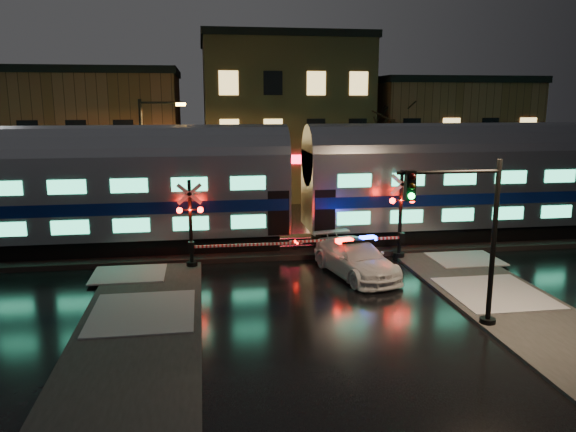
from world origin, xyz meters
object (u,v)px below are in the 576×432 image
Objects in this scene: crossing_signal_right at (393,224)px; traffic_light at (469,241)px; crossing_signal_left at (199,233)px; streetlight at (148,158)px; police_car at (356,258)px.

crossing_signal_right is 1.07× the size of traffic_light.
crossing_signal_left is 11.72m from traffic_light.
traffic_light is 0.75× the size of streetlight.
police_car is at bearing 111.99° from traffic_light.
police_car is 6.68m from traffic_light.
crossing_signal_left is at bearing -179.97° from crossing_signal_right.
traffic_light is (1.96, -6.01, 2.18)m from police_car.
crossing_signal_right is at bearing 0.03° from crossing_signal_left.
crossing_signal_right is 8.81m from crossing_signal_left.
crossing_signal_right is (2.30, 1.99, 0.98)m from police_car.
crossing_signal_right reaches higher than police_car.
police_car is at bearing -139.16° from crossing_signal_right.
crossing_signal_left is (-8.81, -0.01, -0.10)m from crossing_signal_right.
streetlight reaches higher than police_car.
crossing_signal_left is at bearing 140.59° from traffic_light.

